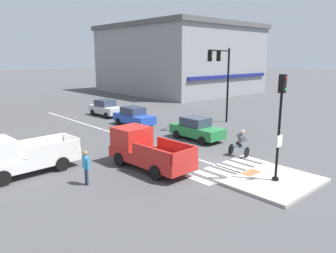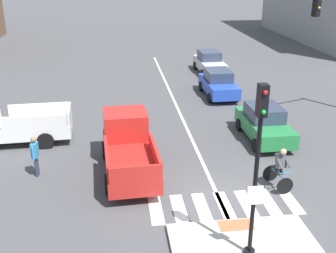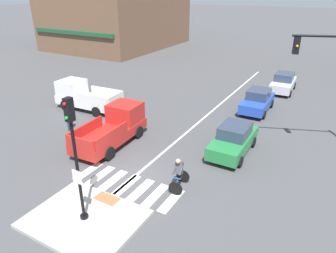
{
  "view_description": "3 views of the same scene",
  "coord_description": "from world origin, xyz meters",
  "px_view_note": "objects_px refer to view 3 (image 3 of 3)",
  "views": [
    {
      "loc": [
        -13.63,
        -10.49,
        5.95
      ],
      "look_at": [
        -0.01,
        4.63,
        1.55
      ],
      "focal_mm": 34.56,
      "sensor_mm": 36.0,
      "label": 1
    },
    {
      "loc": [
        -3.59,
        -12.58,
        7.99
      ],
      "look_at": [
        -1.48,
        3.67,
        1.49
      ],
      "focal_mm": 44.9,
      "sensor_mm": 36.0,
      "label": 2
    },
    {
      "loc": [
        7.66,
        -9.84,
        8.54
      ],
      "look_at": [
        0.08,
        3.55,
        1.53
      ],
      "focal_mm": 32.92,
      "sensor_mm": 36.0,
      "label": 3
    }
  ],
  "objects_px": {
    "car_green_eastbound_mid": "(234,139)",
    "pickup_truck_white_cross_left": "(84,96)",
    "signal_pole": "(75,151)",
    "pickup_truck_red_westbound_near": "(115,127)",
    "car_silver_eastbound_distant": "(283,83)",
    "cyclist": "(179,173)",
    "pedestrian_at_curb_left": "(68,116)",
    "car_blue_eastbound_far": "(258,101)"
  },
  "relations": [
    {
      "from": "pickup_truck_red_westbound_near",
      "to": "pedestrian_at_curb_left",
      "type": "relative_size",
      "value": 3.1
    },
    {
      "from": "car_silver_eastbound_distant",
      "to": "pickup_truck_white_cross_left",
      "type": "xyz_separation_m",
      "value": [
        -12.34,
        -11.83,
        0.17
      ]
    },
    {
      "from": "pedestrian_at_curb_left",
      "to": "car_green_eastbound_mid",
      "type": "bearing_deg",
      "value": 13.31
    },
    {
      "from": "signal_pole",
      "to": "car_silver_eastbound_distant",
      "type": "bearing_deg",
      "value": 80.48
    },
    {
      "from": "car_green_eastbound_mid",
      "to": "cyclist",
      "type": "height_order",
      "value": "cyclist"
    },
    {
      "from": "pickup_truck_red_westbound_near",
      "to": "pickup_truck_white_cross_left",
      "type": "bearing_deg",
      "value": 149.47
    },
    {
      "from": "signal_pole",
      "to": "cyclist",
      "type": "xyz_separation_m",
      "value": [
        2.3,
        3.72,
        -2.3
      ]
    },
    {
      "from": "car_silver_eastbound_distant",
      "to": "car_green_eastbound_mid",
      "type": "relative_size",
      "value": 1.01
    },
    {
      "from": "signal_pole",
      "to": "cyclist",
      "type": "bearing_deg",
      "value": 58.32
    },
    {
      "from": "car_silver_eastbound_distant",
      "to": "car_blue_eastbound_far",
      "type": "relative_size",
      "value": 1.01
    },
    {
      "from": "pedestrian_at_curb_left",
      "to": "pickup_truck_red_westbound_near",
      "type": "bearing_deg",
      "value": 2.7
    },
    {
      "from": "car_blue_eastbound_far",
      "to": "car_green_eastbound_mid",
      "type": "height_order",
      "value": "same"
    },
    {
      "from": "cyclist",
      "to": "car_blue_eastbound_far",
      "type": "bearing_deg",
      "value": 87.45
    },
    {
      "from": "car_blue_eastbound_far",
      "to": "pickup_truck_white_cross_left",
      "type": "distance_m",
      "value": 13.05
    },
    {
      "from": "car_blue_eastbound_far",
      "to": "pickup_truck_red_westbound_near",
      "type": "height_order",
      "value": "pickup_truck_red_westbound_near"
    },
    {
      "from": "car_green_eastbound_mid",
      "to": "cyclist",
      "type": "relative_size",
      "value": 2.44
    },
    {
      "from": "car_blue_eastbound_far",
      "to": "pedestrian_at_curb_left",
      "type": "height_order",
      "value": "pedestrian_at_curb_left"
    },
    {
      "from": "car_green_eastbound_mid",
      "to": "pedestrian_at_curb_left",
      "type": "distance_m",
      "value": 10.44
    },
    {
      "from": "signal_pole",
      "to": "pickup_truck_white_cross_left",
      "type": "bearing_deg",
      "value": 133.19
    },
    {
      "from": "car_green_eastbound_mid",
      "to": "pickup_truck_white_cross_left",
      "type": "xyz_separation_m",
      "value": [
        -12.11,
        1.06,
        0.17
      ]
    },
    {
      "from": "car_silver_eastbound_distant",
      "to": "pickup_truck_white_cross_left",
      "type": "bearing_deg",
      "value": -136.2
    },
    {
      "from": "signal_pole",
      "to": "car_silver_eastbound_distant",
      "type": "height_order",
      "value": "signal_pole"
    },
    {
      "from": "car_blue_eastbound_far",
      "to": "pedestrian_at_curb_left",
      "type": "distance_m",
      "value": 13.5
    },
    {
      "from": "cyclist",
      "to": "pedestrian_at_curb_left",
      "type": "bearing_deg",
      "value": 166.62
    },
    {
      "from": "car_silver_eastbound_distant",
      "to": "pedestrian_at_curb_left",
      "type": "relative_size",
      "value": 2.48
    },
    {
      "from": "cyclist",
      "to": "car_silver_eastbound_distant",
      "type": "bearing_deg",
      "value": 85.88
    },
    {
      "from": "pickup_truck_white_cross_left",
      "to": "cyclist",
      "type": "relative_size",
      "value": 3.08
    },
    {
      "from": "signal_pole",
      "to": "car_green_eastbound_mid",
      "type": "bearing_deg",
      "value": 68.19
    },
    {
      "from": "pickup_truck_white_cross_left",
      "to": "car_silver_eastbound_distant",
      "type": "bearing_deg",
      "value": 43.8
    },
    {
      "from": "car_silver_eastbound_distant",
      "to": "pedestrian_at_curb_left",
      "type": "xyz_separation_m",
      "value": [
        -10.39,
        -15.3,
        0.17
      ]
    },
    {
      "from": "pickup_truck_red_westbound_near",
      "to": "cyclist",
      "type": "bearing_deg",
      "value": -23.09
    },
    {
      "from": "car_blue_eastbound_far",
      "to": "pickup_truck_red_westbound_near",
      "type": "relative_size",
      "value": 0.8
    },
    {
      "from": "signal_pole",
      "to": "pickup_truck_red_westbound_near",
      "type": "relative_size",
      "value": 0.97
    },
    {
      "from": "car_green_eastbound_mid",
      "to": "pickup_truck_red_westbound_near",
      "type": "xyz_separation_m",
      "value": [
        -6.52,
        -2.23,
        0.17
      ]
    },
    {
      "from": "car_green_eastbound_mid",
      "to": "pickup_truck_white_cross_left",
      "type": "height_order",
      "value": "pickup_truck_white_cross_left"
    },
    {
      "from": "car_blue_eastbound_far",
      "to": "pickup_truck_red_westbound_near",
      "type": "distance_m",
      "value": 11.05
    },
    {
      "from": "pickup_truck_red_westbound_near",
      "to": "signal_pole",
      "type": "bearing_deg",
      "value": -62.17
    },
    {
      "from": "signal_pole",
      "to": "pickup_truck_white_cross_left",
      "type": "relative_size",
      "value": 0.97
    },
    {
      "from": "signal_pole",
      "to": "car_green_eastbound_mid",
      "type": "height_order",
      "value": "signal_pole"
    },
    {
      "from": "signal_pole",
      "to": "car_green_eastbound_mid",
      "type": "xyz_separation_m",
      "value": [
        3.32,
        8.3,
        -2.36
      ]
    },
    {
      "from": "signal_pole",
      "to": "car_silver_eastbound_distant",
      "type": "distance_m",
      "value": 21.62
    },
    {
      "from": "signal_pole",
      "to": "car_green_eastbound_mid",
      "type": "relative_size",
      "value": 1.23
    }
  ]
}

